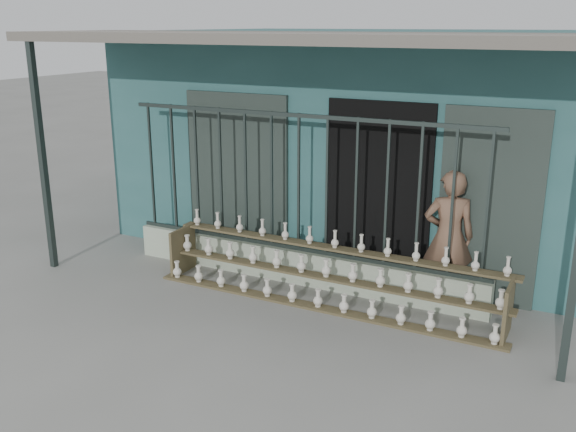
% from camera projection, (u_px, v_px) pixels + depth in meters
% --- Properties ---
extents(ground, '(60.00, 60.00, 0.00)m').
position_uv_depth(ground, '(249.00, 320.00, 7.46)').
color(ground, slate).
extents(workshop_building, '(7.40, 6.60, 3.21)m').
position_uv_depth(workshop_building, '(377.00, 130.00, 10.60)').
color(workshop_building, '#295758').
rests_on(workshop_building, ground).
extents(parapet_wall, '(5.00, 0.20, 0.45)m').
position_uv_depth(parapet_wall, '(298.00, 266.00, 8.50)').
color(parapet_wall, '#A8B69C').
rests_on(parapet_wall, ground).
extents(security_fence, '(5.00, 0.04, 1.80)m').
position_uv_depth(security_fence, '(299.00, 184.00, 8.18)').
color(security_fence, '#283330').
rests_on(security_fence, parapet_wall).
extents(shelf_rack, '(4.50, 0.68, 0.85)m').
position_uv_depth(shelf_rack, '(326.00, 274.00, 7.85)').
color(shelf_rack, brown).
rests_on(shelf_rack, ground).
extents(elderly_woman, '(0.70, 0.57, 1.66)m').
position_uv_depth(elderly_woman, '(449.00, 237.00, 7.76)').
color(elderly_woman, brown).
rests_on(elderly_woman, ground).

